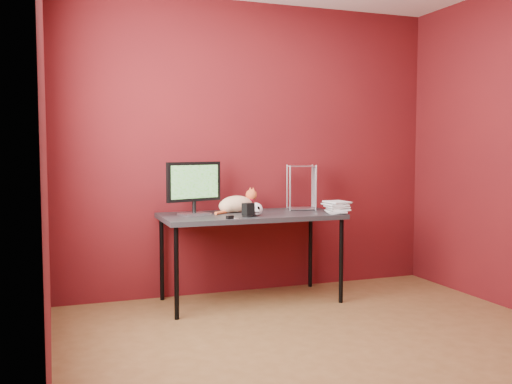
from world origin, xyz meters
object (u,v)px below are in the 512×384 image
object	(u,v)px
cat	(237,204)
book_stack	(327,147)
monitor	(194,185)
desk	(251,220)
speaker	(248,210)
skull_mug	(256,209)

from	to	relation	value
cat	book_stack	distance (m)	0.91
cat	book_stack	bearing A→B (deg)	-35.93
book_stack	monitor	bearing A→B (deg)	168.08
desk	speaker	bearing A→B (deg)	-114.35
speaker	book_stack	world-z (taller)	book_stack
desk	speaker	xyz separation A→B (m)	(-0.09, -0.21, 0.10)
cat	desk	bearing A→B (deg)	-72.42
speaker	monitor	bearing A→B (deg)	124.31
desk	book_stack	xyz separation A→B (m)	(0.63, -0.17, 0.61)
skull_mug	monitor	bearing A→B (deg)	176.48
skull_mug	book_stack	distance (m)	0.82
desk	cat	xyz separation A→B (m)	(-0.08, 0.14, 0.12)
skull_mug	speaker	bearing A→B (deg)	-133.54
desk	monitor	world-z (taller)	monitor
speaker	book_stack	distance (m)	0.89
monitor	skull_mug	bearing A→B (deg)	-46.99
desk	book_stack	bearing A→B (deg)	-14.84
monitor	book_stack	xyz separation A→B (m)	(1.10, -0.23, 0.31)
desk	skull_mug	bearing A→B (deg)	-95.20
book_stack	skull_mug	bearing A→B (deg)	-179.09
desk	cat	distance (m)	0.20
speaker	book_stack	xyz separation A→B (m)	(0.72, 0.04, 0.51)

